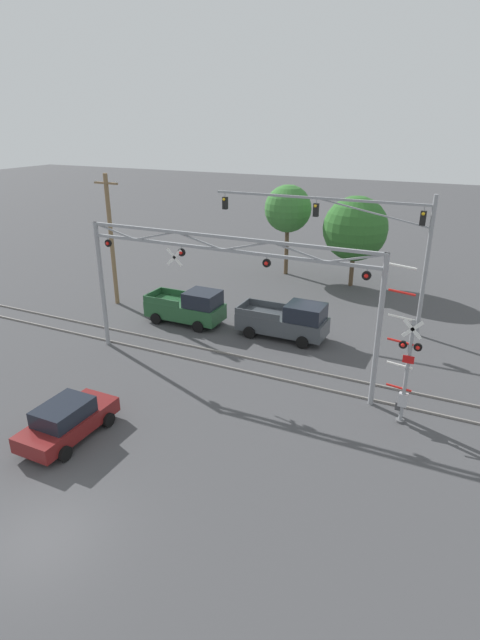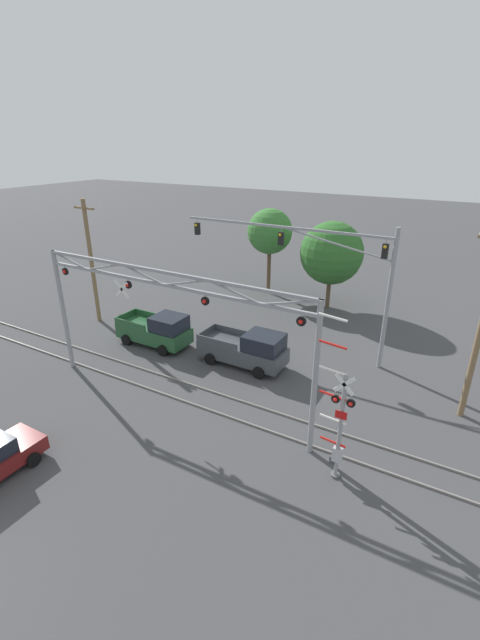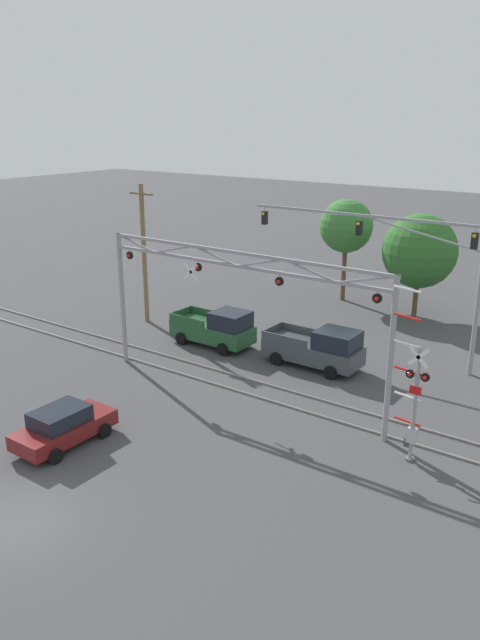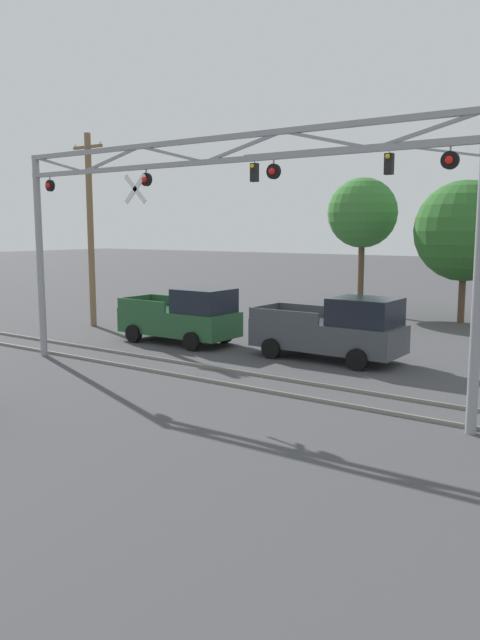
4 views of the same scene
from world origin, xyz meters
TOP-DOWN VIEW (x-y plane):
  - ground_plane at (0.00, 0.00)m, footprint 200.00×200.00m
  - rail_track_near at (0.00, 12.30)m, footprint 80.00×0.08m
  - rail_track_far at (0.00, 13.74)m, footprint 80.00×0.08m
  - crossing_gantry at (-0.02, 12.02)m, footprint 14.83×0.28m
  - crossing_signal_mast at (8.63, 11.14)m, footprint 1.61×0.35m
  - traffic_signal_span at (4.89, 20.82)m, footprint 13.09×0.39m
  - pickup_truck_lead at (1.40, 17.18)m, footprint 5.13×2.20m
  - pickup_truck_following at (-4.79, 16.65)m, footprint 4.78×2.20m
  - sedan_waiting at (-2.93, 4.35)m, footprint 2.04×4.09m
  - utility_pole_left at (-11.11, 17.64)m, footprint 1.80×0.28m
  - background_tree_beyond_span at (-3.21, 29.20)m, footprint 3.65×3.65m
  - background_tree_far_left_verge at (2.31, 28.45)m, footprint 4.70×4.70m

SIDE VIEW (x-z plane):
  - ground_plane at x=0.00m, z-range 0.00..0.00m
  - rail_track_near at x=0.00m, z-range 0.00..0.10m
  - rail_track_far at x=0.00m, z-range 0.00..0.10m
  - sedan_waiting at x=-2.93m, z-range 0.00..1.56m
  - pickup_truck_following at x=-4.79m, z-range -0.05..2.13m
  - pickup_truck_lead at x=1.40m, z-range -0.05..2.13m
  - crossing_signal_mast at x=8.63m, z-range -0.97..5.73m
  - background_tree_far_left_verge at x=2.31m, z-range 0.98..7.64m
  - utility_pole_left at x=-11.11m, z-range 0.14..8.73m
  - crossing_gantry at x=-0.02m, z-range 1.51..8.35m
  - background_tree_beyond_span at x=-3.21m, z-range 1.68..8.76m
  - traffic_signal_span at x=4.89m, z-range 1.61..9.66m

